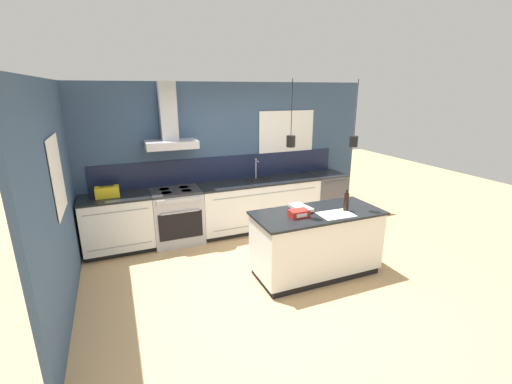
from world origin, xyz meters
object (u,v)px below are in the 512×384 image
object	(u,v)px
oven_range	(177,216)
dishwasher	(325,196)
book_stack	(300,208)
red_supply_box	(299,213)
yellow_toolbox	(107,192)
bottle_on_island	(346,202)

from	to	relation	value
oven_range	dishwasher	xyz separation A→B (m)	(2.91, 0.00, 0.00)
book_stack	red_supply_box	world-z (taller)	red_supply_box
oven_range	book_stack	bearing A→B (deg)	-49.94
oven_range	yellow_toolbox	distance (m)	1.15
bottle_on_island	yellow_toolbox	size ratio (longest dim) A/B	0.90
book_stack	yellow_toolbox	xyz separation A→B (m)	(-2.40, 1.65, 0.05)
oven_range	book_stack	world-z (taller)	book_stack
red_supply_box	yellow_toolbox	distance (m)	2.92
dishwasher	yellow_toolbox	world-z (taller)	yellow_toolbox
dishwasher	bottle_on_island	distance (m)	2.20
bottle_on_island	yellow_toolbox	xyz separation A→B (m)	(-2.96, 1.89, -0.05)
bottle_on_island	yellow_toolbox	distance (m)	3.51
yellow_toolbox	red_supply_box	bearing A→B (deg)	-39.23
bottle_on_island	red_supply_box	size ratio (longest dim) A/B	1.25
oven_range	book_stack	size ratio (longest dim) A/B	2.54
book_stack	dishwasher	bearing A→B (deg)	47.29
dishwasher	book_stack	xyz separation A→B (m)	(-1.52, -1.65, 0.49)
bottle_on_island	book_stack	bearing A→B (deg)	156.60
yellow_toolbox	book_stack	bearing A→B (deg)	-34.54
dishwasher	red_supply_box	size ratio (longest dim) A/B	3.69
red_supply_box	book_stack	bearing A→B (deg)	55.48
oven_range	yellow_toolbox	size ratio (longest dim) A/B	2.68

